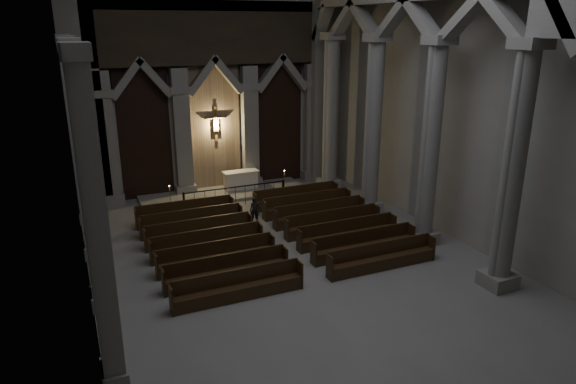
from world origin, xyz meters
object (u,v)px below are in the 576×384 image
(pews, at_px, (273,235))
(candle_stand_right, at_px, (285,189))
(altar_rail, at_px, (235,193))
(altar, at_px, (241,180))
(worshipper, at_px, (255,211))
(candle_stand_left, at_px, (171,205))

(pews, bearing_deg, candle_stand_right, 62.31)
(altar_rail, bearing_deg, altar, 65.03)
(altar, distance_m, worshipper, 4.78)
(altar, height_order, altar_rail, altar)
(candle_stand_right, xyz_separation_m, worshipper, (-2.67, -2.89, 0.21))
(pews, bearing_deg, worshipper, 88.57)
(altar_rail, distance_m, candle_stand_right, 2.76)
(candle_stand_left, bearing_deg, pews, -60.11)
(candle_stand_right, bearing_deg, worshipper, -132.78)
(candle_stand_left, height_order, worshipper, candle_stand_left)
(candle_stand_left, bearing_deg, altar, 22.86)
(candle_stand_right, height_order, pews, candle_stand_right)
(worshipper, bearing_deg, pews, -67.13)
(candle_stand_right, xyz_separation_m, pews, (-2.73, -5.20, -0.07))
(candle_stand_left, bearing_deg, worshipper, -43.88)
(altar, bearing_deg, candle_stand_left, -157.14)
(altar_rail, xyz_separation_m, pews, (-0.00, -4.85, -0.35))
(altar_rail, relative_size, pews, 0.52)
(altar, height_order, worshipper, worshipper)
(altar_rail, distance_m, candle_stand_left, 3.09)
(altar_rail, height_order, worshipper, worshipper)
(candle_stand_right, bearing_deg, altar, 133.87)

